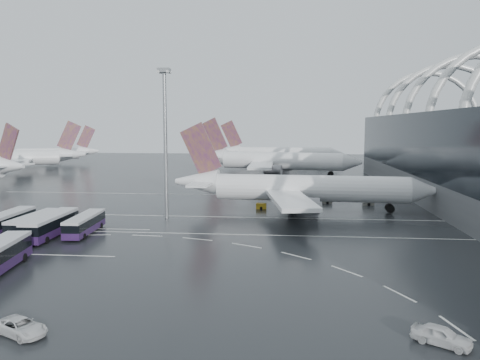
# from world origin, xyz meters

# --- Properties ---
(ground) EXTENTS (420.00, 420.00, 0.00)m
(ground) POSITION_xyz_m (0.00, 0.00, 0.00)
(ground) COLOR black
(ground) RESTS_ON ground
(lane_marking_near) EXTENTS (120.00, 0.25, 0.01)m
(lane_marking_near) POSITION_xyz_m (0.00, -2.00, 0.01)
(lane_marking_near) COLOR silver
(lane_marking_near) RESTS_ON ground
(lane_marking_mid) EXTENTS (120.00, 0.25, 0.01)m
(lane_marking_mid) POSITION_xyz_m (0.00, 12.00, 0.01)
(lane_marking_mid) COLOR silver
(lane_marking_mid) RESTS_ON ground
(lane_marking_far) EXTENTS (120.00, 0.25, 0.01)m
(lane_marking_far) POSITION_xyz_m (0.00, 40.00, 0.01)
(lane_marking_far) COLOR silver
(lane_marking_far) RESTS_ON ground
(bus_bay_line_south) EXTENTS (28.00, 0.25, 0.01)m
(bus_bay_line_south) POSITION_xyz_m (-24.00, -16.00, 0.01)
(bus_bay_line_south) COLOR silver
(bus_bay_line_south) RESTS_ON ground
(bus_bay_line_north) EXTENTS (28.00, 0.25, 0.01)m
(bus_bay_line_north) POSITION_xyz_m (-24.00, 0.00, 0.01)
(bus_bay_line_north) COLOR silver
(bus_bay_line_north) RESTS_ON ground
(airliner_main) EXTENTS (52.65, 46.13, 17.83)m
(airliner_main) POSITION_xyz_m (14.78, 19.85, 4.47)
(airliner_main) COLOR white
(airliner_main) RESTS_ON ground
(airliner_gate_b) EXTENTS (57.12, 50.55, 19.93)m
(airliner_gate_b) POSITION_xyz_m (8.37, 85.94, 4.99)
(airliner_gate_b) COLOR white
(airliner_gate_b) RESTS_ON ground
(airliner_gate_c) EXTENTS (54.27, 50.27, 19.40)m
(airliner_gate_c) POSITION_xyz_m (9.29, 128.85, 4.85)
(airliner_gate_c) COLOR white
(airliner_gate_c) RESTS_ON ground
(jet_remote_mid) EXTENTS (42.06, 34.31, 19.04)m
(jet_remote_mid) POSITION_xyz_m (-84.87, 94.43, 4.91)
(jet_remote_mid) COLOR white
(jet_remote_mid) RESTS_ON ground
(jet_remote_far) EXTENTS (38.43, 31.33, 17.29)m
(jet_remote_far) POSITION_xyz_m (-91.12, 127.65, 4.46)
(jet_remote_far) COLOR white
(jet_remote_far) RESTS_ON ground
(bus_row_near_a) EXTENTS (3.48, 13.16, 3.22)m
(bus_row_near_a) POSITION_xyz_m (-32.21, -4.05, 1.77)
(bus_row_near_a) COLOR #271543
(bus_row_near_a) RESTS_ON ground
(bus_row_near_b) EXTENTS (3.29, 12.50, 3.05)m
(bus_row_near_b) POSITION_xyz_m (-27.42, -4.39, 1.68)
(bus_row_near_b) COLOR #271543
(bus_row_near_b) RESTS_ON ground
(bus_row_near_c) EXTENTS (3.53, 13.88, 3.40)m
(bus_row_near_c) POSITION_xyz_m (-23.93, -5.99, 1.87)
(bus_row_near_c) COLOR #271543
(bus_row_near_c) RESTS_ON ground
(bus_row_near_d) EXTENTS (3.43, 12.19, 2.97)m
(bus_row_near_d) POSITION_xyz_m (-19.50, -3.60, 1.63)
(bus_row_near_d) COLOR #271543
(bus_row_near_d) RESTS_ON ground
(van_curve_a) EXTENTS (5.48, 4.17, 1.38)m
(van_curve_a) POSITION_xyz_m (-9.42, -39.13, 0.69)
(van_curve_a) COLOR silver
(van_curve_a) RESTS_ON ground
(van_curve_b) EXTENTS (4.80, 4.03, 1.55)m
(van_curve_b) POSITION_xyz_m (24.48, -37.68, 0.77)
(van_curve_b) COLOR silver
(van_curve_b) RESTS_ON ground
(floodlight_mast) EXTENTS (2.10, 2.10, 27.37)m
(floodlight_mast) POSITION_xyz_m (-9.68, 10.08, 17.22)
(floodlight_mast) COLOR gray
(floodlight_mast) RESTS_ON ground
(gse_cart_belly_b) EXTENTS (2.12, 1.25, 1.15)m
(gse_cart_belly_b) POSITION_xyz_m (21.61, 29.42, 0.58)
(gse_cart_belly_b) COLOR slate
(gse_cart_belly_b) RESTS_ON ground
(gse_cart_belly_c) EXTENTS (2.11, 1.24, 1.15)m
(gse_cart_belly_c) POSITION_xyz_m (7.40, 21.41, 0.57)
(gse_cart_belly_c) COLOR gold
(gse_cart_belly_c) RESTS_ON ground
(gse_cart_belly_d) EXTENTS (2.36, 1.39, 1.29)m
(gse_cart_belly_d) POSITION_xyz_m (30.24, 27.91, 0.64)
(gse_cart_belly_d) COLOR slate
(gse_cart_belly_d) RESTS_ON ground
(gse_cart_belly_e) EXTENTS (2.26, 1.34, 1.24)m
(gse_cart_belly_e) POSITION_xyz_m (13.91, 32.42, 0.62)
(gse_cart_belly_e) COLOR gold
(gse_cart_belly_e) RESTS_ON ground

